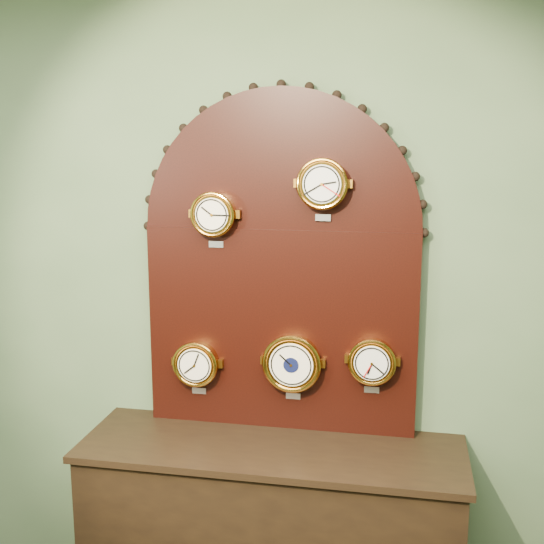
% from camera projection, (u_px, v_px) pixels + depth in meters
% --- Properties ---
extents(wall_back, '(4.00, 0.00, 4.00)m').
position_uv_depth(wall_back, '(283.00, 301.00, 3.08)').
color(wall_back, '#516B49').
rests_on(wall_back, ground).
extents(shop_counter, '(1.60, 0.50, 0.80)m').
position_uv_depth(shop_counter, '(271.00, 537.00, 3.02)').
color(shop_counter, black).
rests_on(shop_counter, ground_plane).
extents(display_board, '(1.26, 0.06, 1.53)m').
position_uv_depth(display_board, '(281.00, 253.00, 2.99)').
color(display_board, black).
rests_on(display_board, shop_counter).
extents(roman_clock, '(0.20, 0.08, 0.25)m').
position_uv_depth(roman_clock, '(214.00, 214.00, 2.95)').
color(roman_clock, orange).
rests_on(roman_clock, display_board).
extents(arabic_clock, '(0.21, 0.08, 0.27)m').
position_uv_depth(arabic_clock, '(323.00, 184.00, 2.84)').
color(arabic_clock, orange).
rests_on(arabic_clock, display_board).
extents(hygrometer, '(0.21, 0.08, 0.26)m').
position_uv_depth(hygrometer, '(196.00, 363.00, 3.10)').
color(hygrometer, orange).
rests_on(hygrometer, display_board).
extents(barometer, '(0.26, 0.08, 0.31)m').
position_uv_depth(barometer, '(292.00, 363.00, 3.01)').
color(barometer, orange).
rests_on(barometer, display_board).
extents(tide_clock, '(0.21, 0.08, 0.26)m').
position_uv_depth(tide_clock, '(372.00, 361.00, 2.94)').
color(tide_clock, orange).
rests_on(tide_clock, display_board).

